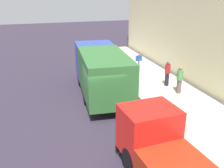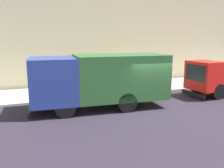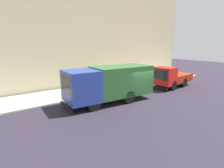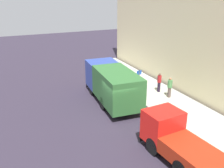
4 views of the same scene
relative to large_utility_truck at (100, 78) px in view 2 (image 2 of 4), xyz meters
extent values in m
plane|color=#2C2533|center=(-0.96, -2.50, -1.66)|extent=(80.00, 80.00, 0.00)
cube|color=#A7AA98|center=(4.14, -2.50, -1.59)|extent=(4.19, 30.00, 0.12)
cube|color=beige|center=(6.73, -2.50, 4.52)|extent=(0.50, 30.00, 12.34)
cube|color=#273E95|center=(0.19, 2.45, 0.01)|extent=(2.69, 2.50, 2.31)
cube|color=black|center=(0.27, 3.58, 0.28)|extent=(2.12, 0.22, 1.29)
cube|color=#2E622F|center=(-0.09, -1.16, 0.05)|extent=(2.89, 5.09, 2.39)
cube|color=black|center=(0.28, 3.66, -1.38)|extent=(2.42, 0.30, 0.24)
cylinder|color=black|center=(-0.96, 2.07, -1.15)|extent=(0.38, 1.04, 1.02)
cylinder|color=black|center=(1.26, 1.90, -1.15)|extent=(0.38, 1.04, 1.02)
cylinder|color=black|center=(-1.20, -1.07, -1.15)|extent=(0.38, 1.04, 1.02)
cylinder|color=black|center=(1.02, -1.24, -1.15)|extent=(0.38, 1.04, 1.02)
cube|color=red|center=(-0.01, -7.08, -0.24)|extent=(2.13, 1.78, 1.83)
cube|color=black|center=(-0.07, -6.28, -0.02)|extent=(1.69, 0.18, 1.03)
cube|color=black|center=(-0.08, -6.20, -1.38)|extent=(1.94, 0.26, 0.24)
cylinder|color=black|center=(-0.84, -7.46, -1.16)|extent=(0.37, 1.02, 1.00)
cylinder|color=black|center=(0.87, -7.34, -1.16)|extent=(0.37, 1.02, 1.00)
cylinder|color=black|center=(1.03, -9.57, -1.16)|extent=(0.37, 1.02, 1.00)
cylinder|color=black|center=(4.62, -0.05, -1.09)|extent=(0.38, 0.38, 0.89)
cylinder|color=#A61D1F|center=(4.62, -0.05, -0.33)|extent=(0.51, 0.51, 0.62)
sphere|color=brown|center=(4.62, -0.05, 0.09)|extent=(0.23, 0.23, 0.23)
cylinder|color=brown|center=(4.72, -1.44, -1.10)|extent=(0.38, 0.38, 0.87)
cylinder|color=#477F46|center=(4.72, -1.44, -0.33)|extent=(0.51, 0.51, 0.65)
sphere|color=#956448|center=(4.72, -1.44, 0.10)|extent=(0.22, 0.22, 0.22)
cone|color=orange|center=(2.49, 2.78, -1.17)|extent=(0.50, 0.50, 0.72)
cylinder|color=#4C5156|center=(2.43, -0.20, -0.34)|extent=(0.08, 0.08, 2.38)
cube|color=blue|center=(2.43, -0.18, 0.60)|extent=(0.44, 0.03, 0.36)
camera|label=1|loc=(-3.78, -14.68, 4.77)|focal=41.07mm
camera|label=2|loc=(-12.10, 3.92, 2.17)|focal=38.48mm
camera|label=3|loc=(-11.24, 8.14, 3.00)|focal=28.25mm
camera|label=4|loc=(-7.93, -17.39, 7.02)|focal=40.39mm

